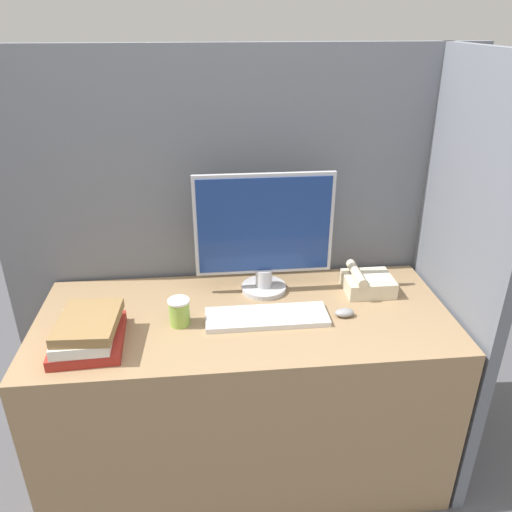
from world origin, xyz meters
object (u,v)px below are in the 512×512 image
Objects in this scene: mouse at (344,313)px; coffee_cup at (179,312)px; book_stack at (87,332)px; desk_telephone at (367,283)px; monitor at (264,235)px; keyboard at (267,317)px.

coffee_cup is (-0.60, 0.01, 0.04)m from mouse.
book_stack is at bearing -162.29° from coffee_cup.
monitor is at bearing 172.73° from desk_telephone.
monitor is at bearing 86.28° from keyboard.
book_stack reaches higher than coffee_cup.
coffee_cup is at bearing -167.42° from desk_telephone.
desk_telephone reaches higher than mouse.
mouse is 0.60m from coffee_cup.
mouse is 0.91m from book_stack.
monitor is 7.44× the size of mouse.
desk_telephone is (1.04, 0.26, -0.01)m from book_stack.
coffee_cup is at bearing 178.99° from mouse.
book_stack reaches higher than mouse.
desk_telephone is (0.42, 0.17, 0.03)m from keyboard.
coffee_cup reaches higher than keyboard.
keyboard is 1.55× the size of book_stack.
desk_telephone is (0.14, 0.18, 0.02)m from mouse.
desk_telephone is at bearing 21.49° from keyboard.
mouse reaches higher than keyboard.
monitor is 0.42m from mouse.
keyboard is 0.46m from desk_telephone.
monitor is 5.33× the size of coffee_cup.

